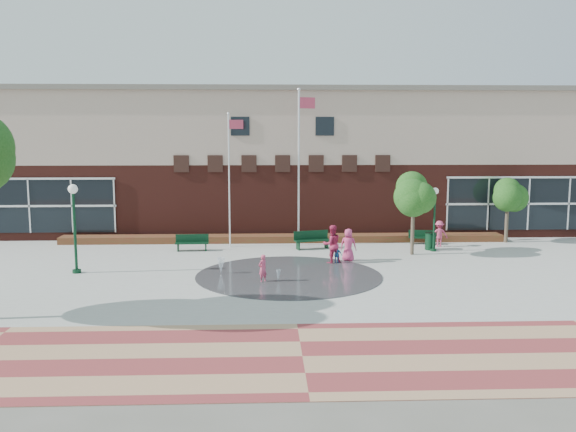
{
  "coord_description": "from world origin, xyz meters",
  "views": [
    {
      "loc": [
        -1.05,
        -23.83,
        6.43
      ],
      "look_at": [
        0.0,
        4.0,
        2.6
      ],
      "focal_mm": 38.0,
      "sensor_mm": 36.0,
      "label": 1
    }
  ],
  "objects_px": {
    "flagpole_right": "(300,159)",
    "flagpole_left": "(230,173)",
    "trash_can": "(430,241)",
    "bench_left": "(192,246)",
    "child_splash": "(263,268)"
  },
  "relations": [
    {
      "from": "flagpole_left",
      "to": "flagpole_right",
      "type": "distance_m",
      "value": 4.01
    },
    {
      "from": "bench_left",
      "to": "trash_can",
      "type": "relative_size",
      "value": 1.85
    },
    {
      "from": "child_splash",
      "to": "flagpole_left",
      "type": "bearing_deg",
      "value": -121.96
    },
    {
      "from": "flagpole_left",
      "to": "child_splash",
      "type": "bearing_deg",
      "value": -82.92
    },
    {
      "from": "flagpole_right",
      "to": "child_splash",
      "type": "relative_size",
      "value": 7.27
    },
    {
      "from": "flagpole_right",
      "to": "flagpole_left",
      "type": "bearing_deg",
      "value": 163.0
    },
    {
      "from": "bench_left",
      "to": "child_splash",
      "type": "height_order",
      "value": "child_splash"
    },
    {
      "from": "bench_left",
      "to": "child_splash",
      "type": "relative_size",
      "value": 1.49
    },
    {
      "from": "child_splash",
      "to": "trash_can",
      "type": "bearing_deg",
      "value": 172.71
    },
    {
      "from": "trash_can",
      "to": "child_splash",
      "type": "height_order",
      "value": "child_splash"
    },
    {
      "from": "flagpole_right",
      "to": "trash_can",
      "type": "height_order",
      "value": "flagpole_right"
    },
    {
      "from": "trash_can",
      "to": "child_splash",
      "type": "distance_m",
      "value": 11.54
    },
    {
      "from": "flagpole_left",
      "to": "child_splash",
      "type": "distance_m",
      "value": 9.22
    },
    {
      "from": "flagpole_left",
      "to": "trash_can",
      "type": "relative_size",
      "value": 7.67
    },
    {
      "from": "bench_left",
      "to": "flagpole_left",
      "type": "bearing_deg",
      "value": 27.19
    }
  ]
}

